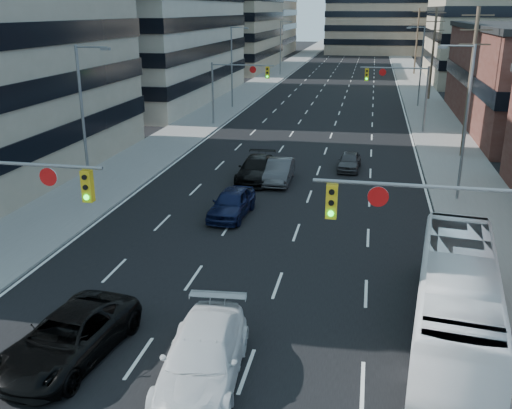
{
  "coord_description": "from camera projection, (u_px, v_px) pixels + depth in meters",
  "views": [
    {
      "loc": [
        5.09,
        -8.9,
        10.8
      ],
      "look_at": [
        0.17,
        15.66,
        2.2
      ],
      "focal_mm": 40.0,
      "sensor_mm": 36.0,
      "label": 1
    }
  ],
  "objects": [
    {
      "name": "sedan_black_far",
      "position": [
        256.0,
        169.0,
        37.73
      ],
      "size": [
        2.27,
        5.39,
        1.55
      ],
      "primitive_type": "imported",
      "rotation": [
        0.0,
        0.0,
        0.02
      ],
      "color": "black",
      "rests_on": "ground"
    },
    {
      "name": "black_pickup",
      "position": [
        69.0,
        338.0,
        18.36
      ],
      "size": [
        3.24,
        5.85,
        1.55
      ],
      "primitive_type": "imported",
      "rotation": [
        0.0,
        0.0,
        -0.12
      ],
      "color": "black",
      "rests_on": "ground"
    },
    {
      "name": "office_right_far",
      "position": [
        507.0,
        35.0,
        87.4
      ],
      "size": [
        22.0,
        28.0,
        14.0
      ],
      "primitive_type": "cube",
      "color": "gray",
      "rests_on": "ground"
    },
    {
      "name": "sedan_grey_right",
      "position": [
        349.0,
        161.0,
        40.29
      ],
      "size": [
        1.65,
        3.75,
        1.26
      ],
      "primitive_type": "imported",
      "rotation": [
        0.0,
        0.0,
        -0.05
      ],
      "color": "#373739",
      "rests_on": "ground"
    },
    {
      "name": "signal_near_left",
      "position": [
        2.0,
        203.0,
        20.1
      ],
      "size": [
        6.59,
        0.33,
        6.0
      ],
      "color": "slate",
      "rests_on": "ground"
    },
    {
      "name": "signal_far_left",
      "position": [
        236.0,
        81.0,
        54.47
      ],
      "size": [
        6.09,
        0.33,
        6.0
      ],
      "color": "slate",
      "rests_on": "ground"
    },
    {
      "name": "bg_block_right",
      "position": [
        500.0,
        32.0,
        125.38
      ],
      "size": [
        22.0,
        22.0,
        12.0
      ],
      "primitive_type": "cube",
      "color": "gray",
      "rests_on": "ground"
    },
    {
      "name": "streetlight_right_near",
      "position": [
        464.0,
        116.0,
        32.33
      ],
      "size": [
        2.03,
        0.22,
        9.0
      ],
      "color": "slate",
      "rests_on": "ground"
    },
    {
      "name": "transit_bus",
      "position": [
        457.0,
        298.0,
        19.4
      ],
      "size": [
        3.78,
        10.98,
        3.0
      ],
      "primitive_type": "imported",
      "rotation": [
        0.0,
        0.0,
        -0.12
      ],
      "color": "white",
      "rests_on": "ground"
    },
    {
      "name": "utility_pole_distant",
      "position": [
        417.0,
        40.0,
        97.59
      ],
      "size": [
        2.2,
        0.28,
        11.0
      ],
      "color": "#4C3D2D",
      "rests_on": "ground"
    },
    {
      "name": "signal_near_right",
      "position": [
        441.0,
        234.0,
        17.33
      ],
      "size": [
        6.59,
        0.33,
        6.0
      ],
      "color": "slate",
      "rests_on": "ground"
    },
    {
      "name": "signal_far_right",
      "position": [
        401.0,
        85.0,
        51.61
      ],
      "size": [
        6.09,
        0.33,
        6.0
      ],
      "color": "slate",
      "rests_on": "ground"
    },
    {
      "name": "sidewalk_right",
      "position": [
        402.0,
        58.0,
        131.11
      ],
      "size": [
        5.0,
        300.0,
        0.15
      ],
      "primitive_type": "cube",
      "color": "slate",
      "rests_on": "ground"
    },
    {
      "name": "utility_pole_midblock",
      "position": [
        433.0,
        53.0,
        69.77
      ],
      "size": [
        2.2,
        0.28,
        11.0
      ],
      "color": "#4C3D2D",
      "rests_on": "ground"
    },
    {
      "name": "streetlight_left_near",
      "position": [
        86.0,
        119.0,
        31.53
      ],
      "size": [
        2.03,
        0.22,
        9.0
      ],
      "color": "slate",
      "rests_on": "ground"
    },
    {
      "name": "bg_block_left",
      "position": [
        243.0,
        13.0,
        144.5
      ],
      "size": [
        24.0,
        24.0,
        20.0
      ],
      "primitive_type": "cube",
      "color": "#ADA089",
      "rests_on": "ground"
    },
    {
      "name": "office_left_far",
      "position": [
        218.0,
        25.0,
        107.31
      ],
      "size": [
        20.0,
        30.0,
        16.0
      ],
      "primitive_type": "cube",
      "color": "gray",
      "rests_on": "ground"
    },
    {
      "name": "sedan_blue",
      "position": [
        232.0,
        203.0,
        31.13
      ],
      "size": [
        2.1,
        4.64,
        1.54
      ],
      "primitive_type": "imported",
      "rotation": [
        0.0,
        0.0,
        -0.06
      ],
      "color": "black",
      "rests_on": "ground"
    },
    {
      "name": "streetlight_left_far",
      "position": [
        281.0,
        45.0,
        96.45
      ],
      "size": [
        2.03,
        0.22,
        9.0
      ],
      "color": "slate",
      "rests_on": "ground"
    },
    {
      "name": "sidewalk_left",
      "position": [
        302.0,
        57.0,
        135.38
      ],
      "size": [
        5.0,
        300.0,
        0.15
      ],
      "primitive_type": "cube",
      "color": "slate",
      "rests_on": "ground"
    },
    {
      "name": "streetlight_left_mid",
      "position": [
        233.0,
        63.0,
        63.99
      ],
      "size": [
        2.03,
        0.22,
        9.0
      ],
      "color": "slate",
      "rests_on": "ground"
    },
    {
      "name": "utility_pole_block",
      "position": [
        470.0,
        81.0,
        41.95
      ],
      "size": [
        2.2,
        0.28,
        11.0
      ],
      "color": "#4C3D2D",
      "rests_on": "ground"
    },
    {
      "name": "sedan_grey_center",
      "position": [
        279.0,
        171.0,
        37.32
      ],
      "size": [
        1.64,
        4.56,
        1.5
      ],
      "primitive_type": "imported",
      "rotation": [
        0.0,
        0.0,
        0.01
      ],
      "color": "#38393B",
      "rests_on": "ground"
    },
    {
      "name": "white_van",
      "position": [
        203.0,
        357.0,
        17.23
      ],
      "size": [
        2.78,
        5.88,
        1.66
      ],
      "primitive_type": "imported",
      "rotation": [
        0.0,
        0.0,
        0.08
      ],
      "color": "silver",
      "rests_on": "ground"
    },
    {
      "name": "road_surface",
      "position": [
        351.0,
        58.0,
        133.27
      ],
      "size": [
        18.0,
        300.0,
        0.02
      ],
      "primitive_type": "cube",
      "color": "black",
      "rests_on": "ground"
    },
    {
      "name": "streetlight_right_far",
      "position": [
        420.0,
        63.0,
        64.79
      ],
      "size": [
        2.03,
        0.22,
        9.0
      ],
      "color": "slate",
      "rests_on": "ground"
    }
  ]
}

